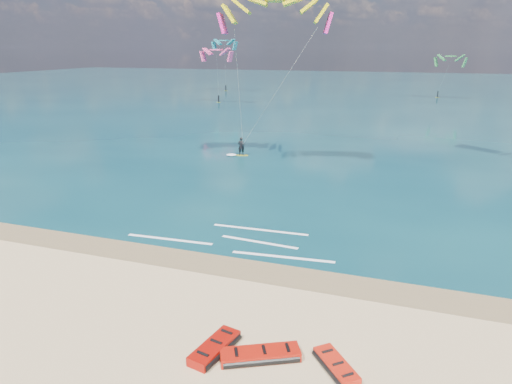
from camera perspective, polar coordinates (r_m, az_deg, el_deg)
ground at (r=58.68m, az=8.63°, el=6.82°), size 320.00×320.00×0.00m
wet_sand_strip at (r=24.65m, az=-7.14°, el=-8.58°), size 320.00×2.40×0.01m
sea at (r=121.71m, az=14.15°, el=12.05°), size 320.00×200.00×0.04m
packed_kite_left at (r=17.69m, az=0.53°, el=-20.15°), size 3.31×2.45×0.43m
packed_kite_mid at (r=17.47m, az=9.95°, el=-21.02°), size 2.26×2.41×0.38m
packed_kite_right at (r=18.07m, az=-5.17°, el=-19.30°), size 1.70×2.75×0.43m
kitesurfer_main at (r=42.82m, az=0.16°, el=14.39°), size 13.29×8.19×16.38m
shoreline_foam at (r=26.73m, az=-1.66°, el=-6.17°), size 12.44×3.87×0.01m
distant_kites at (r=103.28m, az=3.56°, el=14.60°), size 57.39×26.75×12.35m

